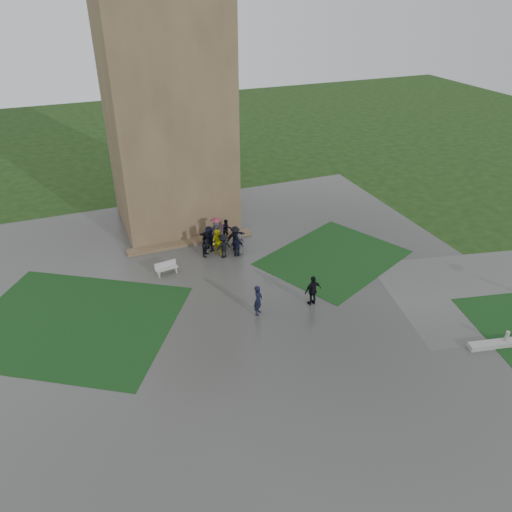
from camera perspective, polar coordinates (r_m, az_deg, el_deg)
name	(u,v)px	position (r m, az deg, el deg)	size (l,w,h in m)	color
ground	(242,329)	(27.45, -1.64, -8.36)	(120.00, 120.00, 0.00)	black
plaza	(230,309)	(28.96, -3.01, -6.07)	(34.00, 34.00, 0.02)	#3A3A38
lawn_inset_left	(73,322)	(29.68, -20.16, -7.12)	(11.00, 9.00, 0.01)	black
lawn_inset_right	(334,258)	(34.30, 8.87, -0.20)	(9.00, 7.00, 0.01)	black
tower	(166,102)	(36.96, -10.26, 16.88)	(8.00, 8.00, 18.00)	brown
tower_plinth	(191,242)	(35.96, -7.48, 1.60)	(9.00, 0.80, 0.22)	brown
bench	(166,268)	(32.43, -10.21, -1.35)	(1.49, 0.65, 0.83)	#AAAAA5
visitor_cluster	(223,238)	(34.33, -3.85, 2.03)	(3.47, 3.24, 2.49)	black
pedestrian_mid	(258,300)	(28.03, 0.25, -5.07)	(0.67, 0.44, 1.84)	black
pedestrian_near	(313,290)	(29.00, 6.52, -3.92)	(1.09, 0.62, 1.87)	black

